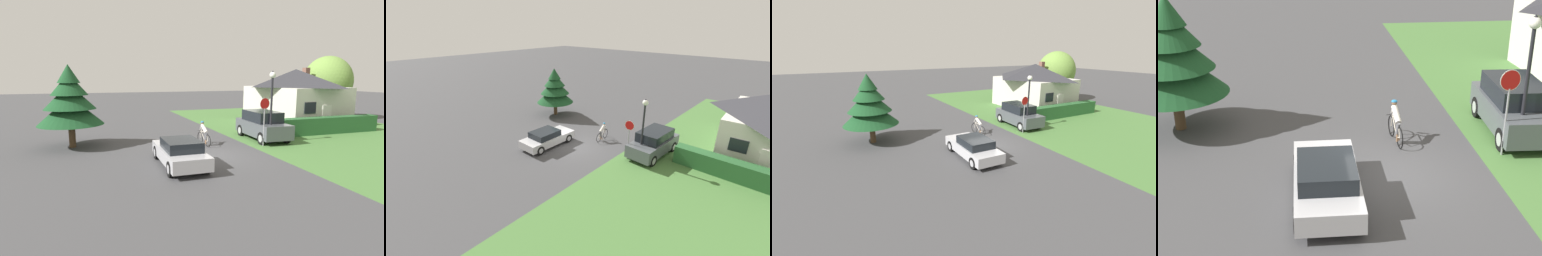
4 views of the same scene
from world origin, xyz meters
TOP-DOWN VIEW (x-y plane):
  - ground_plane at (0.00, 0.00)m, footprint 140.00×140.00m
  - grass_verge_right at (11.28, 4.00)m, footprint 16.00×36.00m
  - hedge_row at (11.03, 3.32)m, footprint 8.55×0.90m
  - sedan_left_lane at (-1.99, -1.27)m, footprint 1.89×4.46m
  - cyclist at (0.68, 2.57)m, footprint 0.44×1.84m
  - parked_suv_right at (5.10, 3.02)m, footprint 2.17×4.63m
  - stop_sign at (4.04, 1.13)m, footprint 0.70×0.09m
  - street_lamp at (4.82, 1.61)m, footprint 0.39×0.39m
  - conifer_tall_near at (-7.11, 4.53)m, footprint 3.84×3.84m

SIDE VIEW (x-z plane):
  - ground_plane at x=0.00m, z-range 0.00..0.00m
  - grass_verge_right at x=11.28m, z-range 0.00..0.01m
  - hedge_row at x=11.03m, z-range 0.00..1.26m
  - sedan_left_lane at x=-1.99m, z-range 0.00..1.34m
  - cyclist at x=0.68m, z-range -0.04..1.46m
  - parked_suv_right at x=5.10m, z-range 0.00..1.94m
  - stop_sign at x=4.04m, z-range 0.60..3.59m
  - conifer_tall_near at x=-7.11m, z-range 0.29..5.25m
  - street_lamp at x=4.82m, z-range 0.88..5.49m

